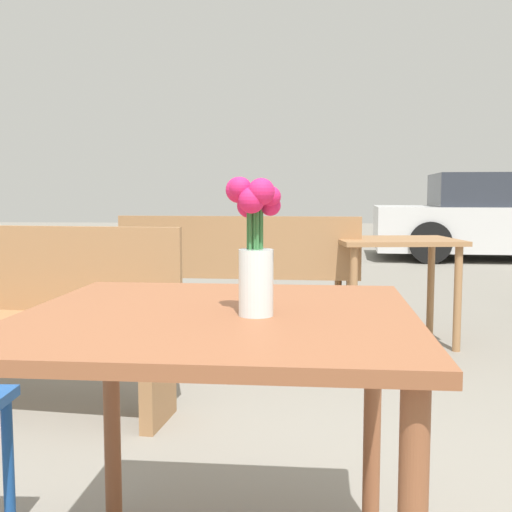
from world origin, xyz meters
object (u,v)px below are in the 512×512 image
Objects in this scene: flower_vase at (255,246)px; bench_near at (240,272)px; parked_car at (505,219)px; bench_middle at (5,310)px; table_back at (395,257)px; table_front at (218,354)px.

flower_vase reaches higher than bench_near.
bench_middle is at bearing -122.33° from parked_car.
bench_near is at bearing 95.82° from flower_vase.
bench_middle is 2.47m from table_back.
table_front is at bearing -85.79° from bench_near.
parked_car reaches higher than bench_middle.
table_back is (0.83, 2.86, -0.06)m from table_front.
parked_car reaches higher than table_back.
table_front is 0.27m from flower_vase.
flower_vase reaches higher than table_back.
flower_vase reaches higher than table_front.
bench_near is 1.93× the size of table_back.
table_front is 1.85m from bench_middle.
flower_vase is 0.08× the size of parked_car.
bench_middle is 0.42× the size of parked_car.
bench_middle is at bearing -122.84° from bench_near.
flower_vase is at bearing -110.69° from parked_car.
flower_vase reaches higher than bench_middle.
flower_vase is 0.36× the size of table_back.
table_back is (0.74, 2.90, -0.31)m from flower_vase.
bench_near is at bearing -122.20° from parked_car.
parked_car is at bearing 57.80° from bench_near.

